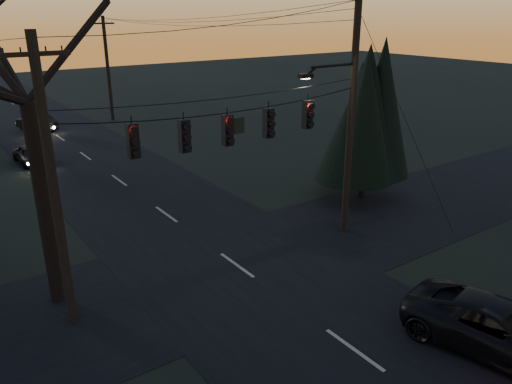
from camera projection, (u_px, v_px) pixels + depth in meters
main_road at (133, 190)px, 26.21m from camera, size 8.00×120.00×0.02m
cross_road at (237, 265)px, 18.54m from camera, size 60.00×7.00×0.02m
utility_pole_right at (344, 230)px, 21.52m from camera, size 5.00×0.30×10.00m
utility_pole_left at (73, 320)px, 15.30m from camera, size 1.80×0.30×8.50m
utility_pole_far_r at (113, 120)px, 43.00m from camera, size 1.80×0.30×8.50m
span_signal_assembly at (229, 128)px, 16.61m from camera, size 11.50×0.44×1.59m
bare_tree_left at (12, 6)px, 13.30m from camera, size 10.98×10.98×12.91m
evergreen_right at (367, 112)px, 23.97m from camera, size 4.54×4.54×7.46m
suv_near at (499, 329)px, 13.67m from camera, size 3.40×5.51×1.42m
sedan_oncoming_a at (31, 154)px, 30.64m from camera, size 1.68×3.77×1.26m
sedan_oncoming_b at (36, 123)px, 38.96m from camera, size 2.55×4.13×1.28m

